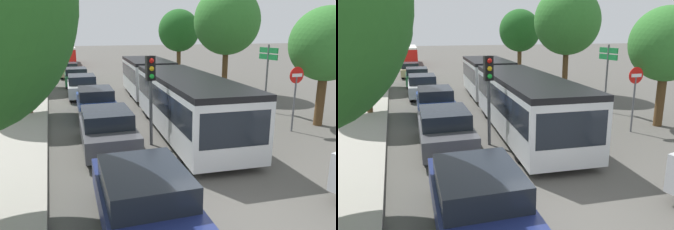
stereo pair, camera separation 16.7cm
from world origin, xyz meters
TOP-DOWN VIEW (x-y plane):
  - ground_plane at (0.00, 0.00)m, footprint 200.00×200.00m
  - kerb_strip_left at (-5.77, 19.74)m, footprint 3.20×49.48m
  - articulated_bus at (1.77, 10.07)m, footprint 3.99×16.82m
  - city_bus_rear at (-1.97, 39.48)m, footprint 2.96×11.30m
  - queued_car_navy at (-2.17, 0.17)m, footprint 2.01×4.39m
  - queued_car_graphite at (-2.05, 5.73)m, footprint 2.01×4.40m
  - queued_car_blue at (-1.78, 10.78)m, footprint 1.97×4.31m
  - queued_car_silver at (-1.97, 16.16)m, footprint 2.00×4.37m
  - queued_car_green at (-1.95, 21.29)m, footprint 1.93×4.22m
  - queued_car_tan at (-2.22, 26.76)m, footprint 1.86×4.07m
  - traffic_light at (-0.39, 5.53)m, footprint 0.33×0.37m
  - no_entry_sign at (5.92, 5.18)m, footprint 0.70×0.08m
  - direction_sign_post at (7.03, 8.72)m, footprint 0.15×1.40m
  - tree_left_mid at (-4.93, 12.04)m, footprint 4.91×4.91m
  - tree_left_far at (-5.62, 21.64)m, footprint 4.67×4.67m
  - tree_right_near at (7.75, 5.59)m, footprint 3.24×3.24m
  - tree_right_mid at (7.50, 14.09)m, footprint 4.40×4.40m
  - tree_right_far at (7.21, 22.09)m, footprint 3.65×3.65m

SIDE VIEW (x-z plane):
  - ground_plane at x=0.00m, z-range 0.00..0.00m
  - kerb_strip_left at x=-5.77m, z-range 0.00..0.14m
  - queued_car_tan at x=-2.22m, z-range 0.01..1.40m
  - queued_car_green at x=-1.95m, z-range 0.01..1.45m
  - queued_car_blue at x=-1.78m, z-range 0.01..1.48m
  - queued_car_silver at x=-1.97m, z-range 0.01..1.50m
  - queued_car_navy at x=-2.17m, z-range 0.01..1.51m
  - queued_car_graphite at x=-2.05m, z-range 0.01..1.51m
  - city_bus_rear at x=-1.97m, z-range 0.19..2.60m
  - articulated_bus at x=1.77m, z-range 0.19..2.67m
  - no_entry_sign at x=5.92m, z-range 0.47..3.29m
  - traffic_light at x=-0.39m, z-range 0.80..4.20m
  - direction_sign_post at x=7.03m, z-range 0.75..4.35m
  - tree_right_near at x=7.75m, z-range 1.02..6.37m
  - tree_left_mid at x=-4.93m, z-range 0.99..7.65m
  - tree_right_far at x=7.21m, z-range 1.23..7.42m
  - tree_left_far at x=-5.62m, z-range 1.20..8.11m
  - tree_right_mid at x=7.50m, z-range 1.33..8.52m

